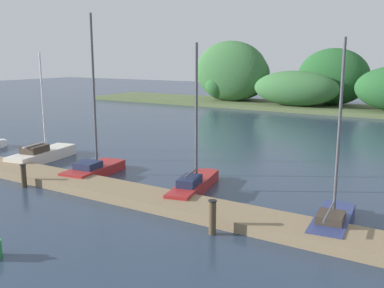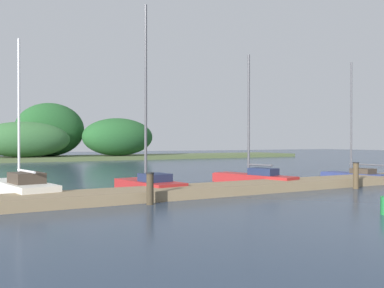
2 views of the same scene
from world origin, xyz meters
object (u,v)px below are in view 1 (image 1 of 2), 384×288
(sailboat_1, at_px, (43,154))
(mooring_piling_2, at_px, (212,217))
(sailboat_2, at_px, (95,167))
(sailboat_4, at_px, (333,218))
(sailboat_3, at_px, (195,183))
(mooring_piling_1, at_px, (24,176))

(sailboat_1, bearing_deg, mooring_piling_2, -117.43)
(sailboat_2, bearing_deg, sailboat_1, 72.38)
(sailboat_4, bearing_deg, sailboat_3, 75.41)
(sailboat_2, xyz_separation_m, sailboat_4, (10.99, -0.54, -0.07))
(sailboat_2, height_order, sailboat_3, sailboat_2)
(sailboat_3, relative_size, sailboat_4, 0.99)
(sailboat_4, relative_size, mooring_piling_2, 5.43)
(sailboat_2, relative_size, mooring_piling_1, 7.33)
(sailboat_1, height_order, mooring_piling_2, sailboat_1)
(mooring_piling_2, bearing_deg, sailboat_3, 129.06)
(mooring_piling_1, bearing_deg, sailboat_2, 68.43)
(sailboat_1, height_order, sailboat_2, sailboat_2)
(sailboat_1, distance_m, sailboat_2, 4.54)
(sailboat_2, bearing_deg, mooring_piling_2, -119.39)
(mooring_piling_1, height_order, mooring_piling_2, mooring_piling_2)
(sailboat_3, distance_m, mooring_piling_1, 7.21)
(sailboat_1, xyz_separation_m, mooring_piling_1, (3.30, -3.72, 0.15))
(sailboat_1, height_order, mooring_piling_1, sailboat_1)
(sailboat_2, distance_m, sailboat_3, 5.24)
(sailboat_1, xyz_separation_m, sailboat_4, (15.47, -1.28, -0.04))
(sailboat_1, bearing_deg, sailboat_3, -102.87)
(sailboat_1, relative_size, sailboat_2, 0.77)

